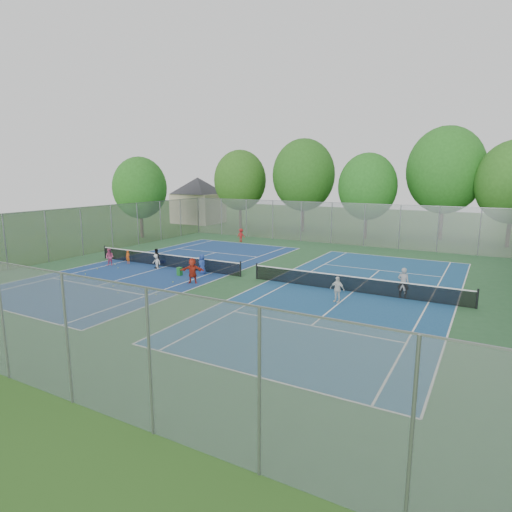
% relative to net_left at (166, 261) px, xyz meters
% --- Properties ---
extents(ground, '(120.00, 120.00, 0.00)m').
position_rel_net_left_xyz_m(ground, '(7.00, 0.00, -0.46)').
color(ground, '#2A561A').
rests_on(ground, ground).
extents(court_pad, '(32.00, 32.00, 0.01)m').
position_rel_net_left_xyz_m(court_pad, '(7.00, 0.00, -0.45)').
color(court_pad, '#2A5A32').
rests_on(court_pad, ground).
extents(court_left, '(10.97, 23.77, 0.01)m').
position_rel_net_left_xyz_m(court_left, '(0.00, 0.00, -0.44)').
color(court_left, navy).
rests_on(court_left, court_pad).
extents(court_right, '(10.97, 23.77, 0.01)m').
position_rel_net_left_xyz_m(court_right, '(14.00, 0.00, -0.44)').
color(court_right, navy).
rests_on(court_right, court_pad).
extents(net_left, '(12.87, 0.10, 0.91)m').
position_rel_net_left_xyz_m(net_left, '(0.00, 0.00, 0.00)').
color(net_left, black).
rests_on(net_left, ground).
extents(net_right, '(12.87, 0.10, 0.91)m').
position_rel_net_left_xyz_m(net_right, '(14.00, 0.00, 0.00)').
color(net_right, black).
rests_on(net_right, ground).
extents(fence_north, '(32.00, 0.10, 4.00)m').
position_rel_net_left_xyz_m(fence_north, '(7.00, 16.00, 1.54)').
color(fence_north, gray).
rests_on(fence_north, ground).
extents(fence_south, '(32.00, 0.10, 4.00)m').
position_rel_net_left_xyz_m(fence_south, '(7.00, -16.00, 1.54)').
color(fence_south, gray).
rests_on(fence_south, ground).
extents(fence_west, '(0.10, 32.00, 4.00)m').
position_rel_net_left_xyz_m(fence_west, '(-9.00, 0.00, 1.54)').
color(fence_west, gray).
rests_on(fence_west, ground).
extents(house, '(11.03, 11.03, 7.30)m').
position_rel_net_left_xyz_m(house, '(-15.00, 24.00, 3.76)').
color(house, '#B7A88C').
rests_on(house, ground).
extents(tree_nw, '(6.40, 6.40, 9.58)m').
position_rel_net_left_xyz_m(tree_nw, '(-7.00, 22.00, 5.44)').
color(tree_nw, '#443326').
rests_on(tree_nw, ground).
extents(tree_nl, '(7.20, 7.20, 10.69)m').
position_rel_net_left_xyz_m(tree_nl, '(1.00, 23.00, 6.09)').
color(tree_nl, '#443326').
rests_on(tree_nl, ground).
extents(tree_nc, '(6.00, 6.00, 8.85)m').
position_rel_net_left_xyz_m(tree_nc, '(9.00, 21.00, 4.94)').
color(tree_nc, '#443326').
rests_on(tree_nc, ground).
extents(tree_nr, '(7.60, 7.60, 11.42)m').
position_rel_net_left_xyz_m(tree_nr, '(16.00, 24.00, 6.59)').
color(tree_nr, '#443326').
rests_on(tree_nr, ground).
extents(tree_side_w, '(5.60, 5.60, 8.47)m').
position_rel_net_left_xyz_m(tree_side_w, '(-12.00, 10.00, 4.79)').
color(tree_side_w, '#443326').
rests_on(tree_side_w, ground).
extents(ball_crate, '(0.35, 0.35, 0.26)m').
position_rel_net_left_xyz_m(ball_crate, '(-1.02, 0.75, -0.33)').
color(ball_crate, '#1837B5').
rests_on(ball_crate, ground).
extents(ball_hopper, '(0.30, 0.30, 0.57)m').
position_rel_net_left_xyz_m(ball_hopper, '(2.64, -1.71, -0.17)').
color(ball_hopper, '#227D2C').
rests_on(ball_hopper, ground).
extents(student_a, '(0.39, 0.27, 1.04)m').
position_rel_net_left_xyz_m(student_a, '(-3.25, -0.60, 0.07)').
color(student_a, '#E35615').
rests_on(student_a, ground).
extents(student_b, '(0.73, 0.64, 1.29)m').
position_rel_net_left_xyz_m(student_b, '(-3.91, -1.76, 0.19)').
color(student_b, '#D45281').
rests_on(student_b, ground).
extents(student_c, '(0.72, 0.43, 1.08)m').
position_rel_net_left_xyz_m(student_c, '(-0.16, -0.87, 0.09)').
color(student_c, silver).
rests_on(student_c, ground).
extents(student_d, '(0.92, 0.69, 1.46)m').
position_rel_net_left_xyz_m(student_d, '(-0.24, -0.74, 0.27)').
color(student_d, black).
rests_on(student_d, ground).
extents(student_e, '(0.79, 0.67, 1.38)m').
position_rel_net_left_xyz_m(student_e, '(3.69, -0.60, 0.23)').
color(student_e, navy).
rests_on(student_e, ground).
extents(student_f, '(1.54, 1.09, 1.60)m').
position_rel_net_left_xyz_m(student_f, '(4.64, -2.89, 0.35)').
color(student_f, '#B62C1A').
rests_on(student_f, ground).
extents(child_far_baseline, '(0.87, 0.52, 1.33)m').
position_rel_net_left_xyz_m(child_far_baseline, '(-1.21, 12.61, 0.21)').
color(child_far_baseline, '#A21718').
rests_on(child_far_baseline, ground).
extents(instructor, '(0.66, 0.47, 1.73)m').
position_rel_net_left_xyz_m(instructor, '(16.73, 0.15, 0.41)').
color(instructor, gray).
rests_on(instructor, ground).
extents(teen_court_b, '(0.87, 0.46, 1.41)m').
position_rel_net_left_xyz_m(teen_court_b, '(13.80, -2.32, 0.25)').
color(teen_court_b, white).
rests_on(teen_court_b, ground).
extents(tennis_ball_0, '(0.07, 0.07, 0.07)m').
position_rel_net_left_xyz_m(tennis_ball_0, '(3.48, -3.41, -0.42)').
color(tennis_ball_0, '#B6D331').
rests_on(tennis_ball_0, ground).
extents(tennis_ball_1, '(0.07, 0.07, 0.07)m').
position_rel_net_left_xyz_m(tennis_ball_1, '(2.36, -6.88, -0.42)').
color(tennis_ball_1, '#BED732').
rests_on(tennis_ball_1, ground).
extents(tennis_ball_2, '(0.07, 0.07, 0.07)m').
position_rel_net_left_xyz_m(tennis_ball_2, '(1.97, -5.37, -0.42)').
color(tennis_ball_2, '#ADD130').
rests_on(tennis_ball_2, ground).
extents(tennis_ball_3, '(0.07, 0.07, 0.07)m').
position_rel_net_left_xyz_m(tennis_ball_3, '(-3.13, -4.62, -0.42)').
color(tennis_ball_3, gold).
rests_on(tennis_ball_3, ground).
extents(tennis_ball_4, '(0.07, 0.07, 0.07)m').
position_rel_net_left_xyz_m(tennis_ball_4, '(-2.67, -2.16, -0.42)').
color(tennis_ball_4, '#ADD130').
rests_on(tennis_ball_4, ground).
extents(tennis_ball_5, '(0.07, 0.07, 0.07)m').
position_rel_net_left_xyz_m(tennis_ball_5, '(4.49, -6.07, -0.42)').
color(tennis_ball_5, '#CAE735').
rests_on(tennis_ball_5, ground).
extents(tennis_ball_6, '(0.07, 0.07, 0.07)m').
position_rel_net_left_xyz_m(tennis_ball_6, '(-1.81, -5.81, -0.42)').
color(tennis_ball_6, '#B9CD2F').
rests_on(tennis_ball_6, ground).
extents(tennis_ball_7, '(0.07, 0.07, 0.07)m').
position_rel_net_left_xyz_m(tennis_ball_7, '(-3.71, -3.12, -0.42)').
color(tennis_ball_7, '#B5CF30').
rests_on(tennis_ball_7, ground).
extents(tennis_ball_8, '(0.07, 0.07, 0.07)m').
position_rel_net_left_xyz_m(tennis_ball_8, '(-3.75, -1.44, -0.42)').
color(tennis_ball_8, yellow).
rests_on(tennis_ball_8, ground).
extents(tennis_ball_9, '(0.07, 0.07, 0.07)m').
position_rel_net_left_xyz_m(tennis_ball_9, '(0.97, -5.94, -0.42)').
color(tennis_ball_9, '#DEEE37').
rests_on(tennis_ball_9, ground).
extents(tennis_ball_10, '(0.07, 0.07, 0.07)m').
position_rel_net_left_xyz_m(tennis_ball_10, '(3.51, -5.67, -0.42)').
color(tennis_ball_10, '#D4E936').
rests_on(tennis_ball_10, ground).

